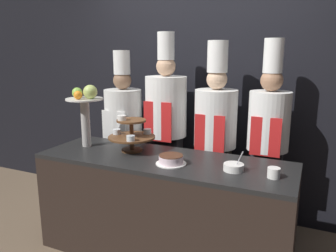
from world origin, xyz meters
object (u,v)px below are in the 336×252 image
object	(u,v)px
cake_round	(171,160)
chef_right	(268,137)
chef_center_left	(166,123)
cup_white	(274,173)
fruit_pedestal	(85,105)
tiered_stand	(131,134)
chef_left	(124,127)
serving_bowl_near	(234,167)
chef_center_right	(215,133)

from	to	relation	value
cake_round	chef_right	bearing A→B (deg)	49.40
cake_round	chef_center_left	distance (m)	0.82
chef_right	cake_round	bearing A→B (deg)	-130.60
cake_round	cup_white	bearing A→B (deg)	2.12
cake_round	chef_center_left	size ratio (longest dim) A/B	0.12
fruit_pedestal	tiered_stand	bearing A→B (deg)	4.98
cup_white	cake_round	bearing A→B (deg)	-177.88
fruit_pedestal	cake_round	xyz separation A→B (m)	(0.90, -0.14, -0.35)
chef_center_left	chef_right	distance (m)	1.00
cake_round	chef_left	world-z (taller)	chef_left
tiered_stand	serving_bowl_near	xyz separation A→B (m)	(0.93, -0.12, -0.13)
tiered_stand	chef_left	xyz separation A→B (m)	(-0.42, 0.55, -0.09)
serving_bowl_near	tiered_stand	bearing A→B (deg)	172.71
serving_bowl_near	chef_left	world-z (taller)	chef_left
chef_left	fruit_pedestal	bearing A→B (deg)	-92.33
serving_bowl_near	fruit_pedestal	bearing A→B (deg)	176.68
chef_center_left	chef_center_right	bearing A→B (deg)	0.01
cake_round	cup_white	size ratio (longest dim) A/B	2.74
serving_bowl_near	cake_round	bearing A→B (deg)	-173.33
tiered_stand	fruit_pedestal	distance (m)	0.51
cake_round	tiered_stand	bearing A→B (deg)	159.00
tiered_stand	chef_right	xyz separation A→B (m)	(1.07, 0.55, -0.04)
cake_round	serving_bowl_near	world-z (taller)	serving_bowl_near
tiered_stand	chef_center_left	world-z (taller)	chef_center_left
serving_bowl_near	chef_left	size ratio (longest dim) A/B	0.09
cup_white	serving_bowl_near	world-z (taller)	serving_bowl_near
cake_round	serving_bowl_near	distance (m)	0.48
chef_center_right	serving_bowl_near	bearing A→B (deg)	-63.24
fruit_pedestal	cup_white	xyz separation A→B (m)	(1.66, -0.11, -0.35)
tiered_stand	chef_center_right	world-z (taller)	chef_center_right
chef_center_right	chef_center_left	bearing A→B (deg)	-179.99
cake_round	chef_center_right	distance (m)	0.74
chef_left	chef_center_right	size ratio (longest dim) A/B	0.95
tiered_stand	chef_center_left	distance (m)	0.55
chef_left	chef_center_left	world-z (taller)	chef_center_left
fruit_pedestal	chef_center_left	size ratio (longest dim) A/B	0.30
fruit_pedestal	cup_white	world-z (taller)	fruit_pedestal
tiered_stand	chef_center_right	distance (m)	0.81
chef_center_right	tiered_stand	bearing A→B (deg)	-137.10
cup_white	chef_right	size ratio (longest dim) A/B	0.05
cake_round	chef_center_right	bearing A→B (deg)	79.24
cup_white	chef_left	distance (m)	1.78
cake_round	fruit_pedestal	bearing A→B (deg)	171.45
tiered_stand	cup_white	world-z (taller)	tiered_stand
chef_center_left	fruit_pedestal	bearing A→B (deg)	-131.74
chef_right	chef_center_right	bearing A→B (deg)	-179.99
cup_white	chef_center_left	world-z (taller)	chef_center_left
chef_center_left	serving_bowl_near	bearing A→B (deg)	-38.17
chef_center_left	cake_round	bearing A→B (deg)	-62.58
fruit_pedestal	chef_right	size ratio (longest dim) A/B	0.31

